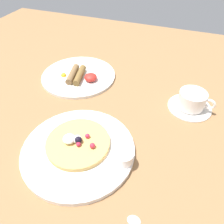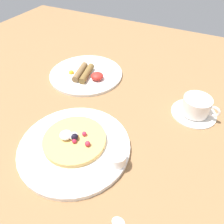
% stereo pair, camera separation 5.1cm
% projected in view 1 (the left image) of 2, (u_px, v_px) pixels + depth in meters
% --- Properties ---
extents(ground_plane, '(1.75, 1.57, 0.03)m').
position_uv_depth(ground_plane, '(95.00, 118.00, 0.68)').
color(ground_plane, olive).
extents(pancake_plate, '(0.29, 0.29, 0.01)m').
position_uv_depth(pancake_plate, '(79.00, 150.00, 0.56)').
color(pancake_plate, white).
rests_on(pancake_plate, ground_plane).
extents(pancake_with_berries, '(0.17, 0.17, 0.03)m').
position_uv_depth(pancake_with_berries, '(78.00, 143.00, 0.56)').
color(pancake_with_berries, '#D9AC5B').
rests_on(pancake_with_berries, pancake_plate).
extents(syrup_ramekin, '(0.05, 0.05, 0.03)m').
position_uv_depth(syrup_ramekin, '(124.00, 157.00, 0.52)').
color(syrup_ramekin, white).
rests_on(syrup_ramekin, pancake_plate).
extents(breakfast_plate, '(0.28, 0.28, 0.01)m').
position_uv_depth(breakfast_plate, '(79.00, 76.00, 0.82)').
color(breakfast_plate, white).
rests_on(breakfast_plate, ground_plane).
extents(fried_breakfast, '(0.17, 0.11, 0.03)m').
position_uv_depth(fried_breakfast, '(78.00, 76.00, 0.80)').
color(fried_breakfast, brown).
rests_on(fried_breakfast, breakfast_plate).
extents(coffee_saucer, '(0.14, 0.14, 0.01)m').
position_uv_depth(coffee_saucer, '(190.00, 107.00, 0.69)').
color(coffee_saucer, white).
rests_on(coffee_saucer, ground_plane).
extents(coffee_cup, '(0.11, 0.08, 0.05)m').
position_uv_depth(coffee_cup, '(192.00, 99.00, 0.67)').
color(coffee_cup, white).
rests_on(coffee_cup, coffee_saucer).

